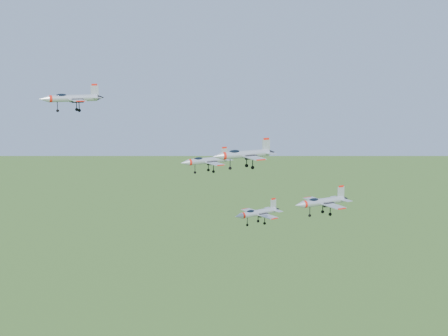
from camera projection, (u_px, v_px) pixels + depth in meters
name	position (u px, v px, depth m)	size (l,w,h in m)	color
jet_lead	(71.00, 98.00, 117.24)	(12.25, 10.07, 3.28)	#AAB1B7
jet_left_high	(206.00, 161.00, 121.80)	(11.45, 9.47, 3.06)	#AAB1B7
jet_right_high	(244.00, 154.00, 110.24)	(12.49, 10.26, 3.35)	#AAB1B7
jet_left_low	(257.00, 213.00, 144.28)	(13.34, 11.15, 3.57)	#AAB1B7
jet_right_low	(322.00, 202.00, 124.16)	(13.33, 10.98, 3.57)	#AAB1B7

